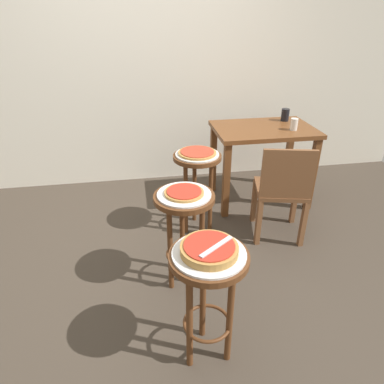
{
  "coord_description": "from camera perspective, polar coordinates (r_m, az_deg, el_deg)",
  "views": [
    {
      "loc": [
        -0.14,
        -2.08,
        1.75
      ],
      "look_at": [
        0.21,
        -0.0,
        0.63
      ],
      "focal_mm": 32.1,
      "sensor_mm": 36.0,
      "label": 1
    }
  ],
  "objects": [
    {
      "name": "ground_plane",
      "position": [
        2.72,
        -4.4,
        -12.14
      ],
      "size": [
        6.0,
        6.0,
        0.0
      ],
      "primitive_type": "plane",
      "color": "#42382D"
    },
    {
      "name": "back_wall",
      "position": [
        3.74,
        -8.05,
        23.91
      ],
      "size": [
        6.0,
        0.1,
        3.0
      ],
      "primitive_type": "cube",
      "color": "silver",
      "rests_on": "ground_plane"
    },
    {
      "name": "stool_foreground",
      "position": [
        1.81,
        2.71,
        -14.83
      ],
      "size": [
        0.4,
        0.4,
        0.7
      ],
      "color": "#5B3319",
      "rests_on": "ground_plane"
    },
    {
      "name": "serving_plate_foreground",
      "position": [
        1.69,
        2.85,
        -10.2
      ],
      "size": [
        0.36,
        0.36,
        0.01
      ],
      "primitive_type": "cylinder",
      "color": "silver",
      "rests_on": "stool_foreground"
    },
    {
      "name": "pizza_foreground",
      "position": [
        1.67,
        2.88,
        -9.44
      ],
      "size": [
        0.28,
        0.28,
        0.05
      ],
      "color": "#B78442",
      "rests_on": "serving_plate_foreground"
    },
    {
      "name": "stool_middle",
      "position": [
        2.29,
        -1.27,
        -4.51
      ],
      "size": [
        0.4,
        0.4,
        0.7
      ],
      "color": "#5B3319",
      "rests_on": "ground_plane"
    },
    {
      "name": "serving_plate_middle",
      "position": [
        2.19,
        -1.32,
        -0.41
      ],
      "size": [
        0.35,
        0.35,
        0.01
      ],
      "primitive_type": "cylinder",
      "color": "silver",
      "rests_on": "stool_middle"
    },
    {
      "name": "pizza_middle",
      "position": [
        2.18,
        -1.32,
        -0.04
      ],
      "size": [
        0.25,
        0.25,
        0.02
      ],
      "color": "#B78442",
      "rests_on": "serving_plate_middle"
    },
    {
      "name": "stool_leftside",
      "position": [
        2.89,
        0.85,
        2.85
      ],
      "size": [
        0.4,
        0.4,
        0.7
      ],
      "color": "#5B3319",
      "rests_on": "ground_plane"
    },
    {
      "name": "serving_plate_leftside",
      "position": [
        2.82,
        0.87,
        6.28
      ],
      "size": [
        0.36,
        0.36,
        0.01
      ],
      "primitive_type": "cylinder",
      "color": "silver",
      "rests_on": "stool_leftside"
    },
    {
      "name": "pizza_leftside",
      "position": [
        2.81,
        0.87,
        6.58
      ],
      "size": [
        0.31,
        0.31,
        0.02
      ],
      "color": "#B78442",
      "rests_on": "serving_plate_leftside"
    },
    {
      "name": "dining_table",
      "position": [
        3.41,
        11.67,
        8.28
      ],
      "size": [
        0.94,
        0.64,
        0.77
      ],
      "color": "brown",
      "rests_on": "ground_plane"
    },
    {
      "name": "cup_near_edge",
      "position": [
        3.34,
        16.59,
        10.73
      ],
      "size": [
        0.07,
        0.07,
        0.11
      ],
      "primitive_type": "cylinder",
      "color": "silver",
      "rests_on": "dining_table"
    },
    {
      "name": "cup_far_edge",
      "position": [
        3.62,
        15.22,
        12.27
      ],
      "size": [
        0.08,
        0.08,
        0.12
      ],
      "primitive_type": "cylinder",
      "color": "black",
      "rests_on": "dining_table"
    },
    {
      "name": "wooden_chair",
      "position": [
        2.87,
        14.77,
        0.47
      ],
      "size": [
        0.48,
        0.48,
        0.85
      ],
      "color": "brown",
      "rests_on": "ground_plane"
    },
    {
      "name": "pizza_server_knife",
      "position": [
        1.64,
        4.08,
        -9.0
      ],
      "size": [
        0.19,
        0.15,
        0.01
      ],
      "primitive_type": "cube",
      "rotation": [
        0.0,
        0.0,
        0.63
      ],
      "color": "silver",
      "rests_on": "pizza_foreground"
    }
  ]
}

